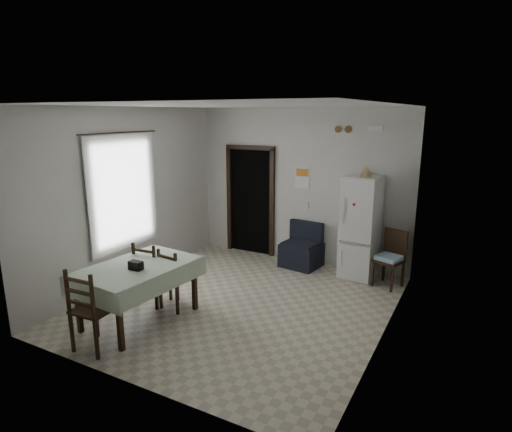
{
  "coord_description": "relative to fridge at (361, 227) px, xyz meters",
  "views": [
    {
      "loc": [
        3.03,
        -5.14,
        2.8
      ],
      "look_at": [
        0.0,
        0.5,
        1.25
      ],
      "focal_mm": 30.0,
      "sensor_mm": 36.0,
      "label": 1
    }
  ],
  "objects": [
    {
      "name": "tan_cone",
      "position": [
        0.06,
        -0.07,
        0.98
      ],
      "size": [
        0.24,
        0.24,
        0.18
      ],
      "primitive_type": "cone",
      "rotation": [
        0.0,
        0.0,
        -0.11
      ],
      "color": "tan",
      "rests_on": "fridge"
    },
    {
      "name": "wall_back",
      "position": [
        -1.27,
        0.32,
        0.56
      ],
      "size": [
        4.2,
        0.02,
        2.9
      ],
      "primitive_type": null,
      "color": "silver",
      "rests_on": "ground"
    },
    {
      "name": "dining_chair_far_left",
      "position": [
        -2.43,
        -2.52,
        -0.4
      ],
      "size": [
        0.45,
        0.45,
        0.98
      ],
      "primitive_type": null,
      "rotation": [
        0.0,
        0.0,
        3.23
      ],
      "color": "black",
      "rests_on": "ground"
    },
    {
      "name": "ceiling",
      "position": [
        -1.27,
        -1.93,
        2.01
      ],
      "size": [
        4.2,
        4.5,
        0.02
      ],
      "primitive_type": null,
      "color": "white",
      "rests_on": "ground"
    },
    {
      "name": "ground",
      "position": [
        -1.27,
        -1.93,
        -0.89
      ],
      "size": [
        4.5,
        4.5,
        0.0
      ],
      "primitive_type": "plane",
      "color": "beige",
      "rests_on": "ground"
    },
    {
      "name": "navy_seat",
      "position": [
        -1.08,
        0.0,
        -0.48
      ],
      "size": [
        0.75,
        0.74,
        0.81
      ],
      "primitive_type": null,
      "rotation": [
        0.0,
        0.0,
        -0.14
      ],
      "color": "black",
      "rests_on": "ground"
    },
    {
      "name": "curtain",
      "position": [
        -3.31,
        -2.13,
        0.66
      ],
      "size": [
        0.02,
        1.45,
        1.85
      ],
      "primitive_type": "cube",
      "color": "silver",
      "rests_on": "ground"
    },
    {
      "name": "wall_right",
      "position": [
        0.83,
        -1.93,
        0.56
      ],
      "size": [
        0.02,
        4.5,
        2.9
      ],
      "primitive_type": null,
      "color": "silver",
      "rests_on": "ground"
    },
    {
      "name": "light_switch",
      "position": [
        -1.12,
        0.31,
        0.21
      ],
      "size": [
        0.08,
        0.02,
        0.12
      ],
      "primitive_type": "cube",
      "color": "beige",
      "rests_on": "ground"
    },
    {
      "name": "calendar",
      "position": [
        -1.22,
        0.31,
        0.73
      ],
      "size": [
        0.28,
        0.02,
        0.4
      ],
      "primitive_type": "cube",
      "color": "white",
      "rests_on": "ground"
    },
    {
      "name": "fridge",
      "position": [
        0.0,
        0.0,
        0.0
      ],
      "size": [
        0.62,
        0.62,
        1.78
      ],
      "primitive_type": null,
      "rotation": [
        0.0,
        0.0,
        -0.08
      ],
      "color": "white",
      "rests_on": "ground"
    },
    {
      "name": "window_recess",
      "position": [
        -3.42,
        -2.13,
        0.66
      ],
      "size": [
        0.1,
        1.2,
        1.6
      ],
      "primitive_type": "cube",
      "color": "silver",
      "rests_on": "ground"
    },
    {
      "name": "emergency_light",
      "position": [
        0.08,
        0.28,
        1.66
      ],
      "size": [
        0.25,
        0.07,
        0.09
      ],
      "primitive_type": "cube",
      "color": "white",
      "rests_on": "ground"
    },
    {
      "name": "wall_left",
      "position": [
        -3.37,
        -1.93,
        0.56
      ],
      "size": [
        0.02,
        4.5,
        2.9
      ],
      "primitive_type": null,
      "color": "silver",
      "rests_on": "ground"
    },
    {
      "name": "vent_left",
      "position": [
        -0.57,
        0.31,
        1.63
      ],
      "size": [
        0.12,
        0.03,
        0.12
      ],
      "primitive_type": "cylinder",
      "rotation": [
        1.57,
        0.0,
        0.0
      ],
      "color": "brown",
      "rests_on": "ground"
    },
    {
      "name": "curtain_rod",
      "position": [
        -3.3,
        -2.13,
        1.61
      ],
      "size": [
        0.02,
        1.6,
        0.02
      ],
      "primitive_type": "cylinder",
      "rotation": [
        1.57,
        0.0,
        0.0
      ],
      "color": "black",
      "rests_on": "ground"
    },
    {
      "name": "dining_chair_near_head",
      "position": [
        -2.17,
        -3.84,
        -0.36
      ],
      "size": [
        0.48,
        0.48,
        1.05
      ],
      "primitive_type": null,
      "rotation": [
        0.0,
        0.0,
        3.2
      ],
      "color": "black",
      "rests_on": "ground"
    },
    {
      "name": "black_bag",
      "position": [
        -2.11,
        -3.18,
        -0.03
      ],
      "size": [
        0.18,
        0.11,
        0.12
      ],
      "primitive_type": "cube",
      "rotation": [
        0.0,
        0.0,
        0.03
      ],
      "color": "black",
      "rests_on": "dining_table"
    },
    {
      "name": "wall_front",
      "position": [
        -1.27,
        -4.18,
        0.56
      ],
      "size": [
        4.2,
        0.02,
        2.9
      ],
      "primitive_type": null,
      "color": "silver",
      "rests_on": "ground"
    },
    {
      "name": "doorway",
      "position": [
        -2.32,
        0.52,
        0.17
      ],
      "size": [
        1.06,
        0.52,
        2.22
      ],
      "color": "black",
      "rests_on": "ground"
    },
    {
      "name": "dining_table",
      "position": [
        -2.21,
        -3.05,
        -0.49
      ],
      "size": [
        1.15,
        1.63,
        0.8
      ],
      "primitive_type": null,
      "rotation": [
        0.0,
        0.0,
        -0.09
      ],
      "color": "#B2C8AB",
      "rests_on": "ground"
    },
    {
      "name": "dining_chair_far_right",
      "position": [
        -2.02,
        -2.48,
        -0.43
      ],
      "size": [
        0.44,
        0.44,
        0.92
      ],
      "primitive_type": null,
      "rotation": [
        0.0,
        0.0,
        3.02
      ],
      "color": "black",
      "rests_on": "ground"
    },
    {
      "name": "corner_chair",
      "position": [
        0.55,
        -0.21,
        -0.42
      ],
      "size": [
        0.51,
        0.51,
        0.94
      ],
      "primitive_type": null,
      "rotation": [
        0.0,
        0.0,
        -0.32
      ],
      "color": "black",
      "rests_on": "ground"
    },
    {
      "name": "vent_right",
      "position": [
        -0.39,
        0.31,
        1.63
      ],
      "size": [
        0.12,
        0.03,
        0.12
      ],
      "primitive_type": "cylinder",
      "rotation": [
        1.57,
        0.0,
        0.0
      ],
      "color": "brown",
      "rests_on": "ground"
    },
    {
      "name": "calendar_image",
      "position": [
        -1.22,
        0.3,
        0.83
      ],
      "size": [
        0.24,
        0.01,
        0.14
      ],
      "primitive_type": "cube",
      "color": "orange",
      "rests_on": "ground"
    }
  ]
}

